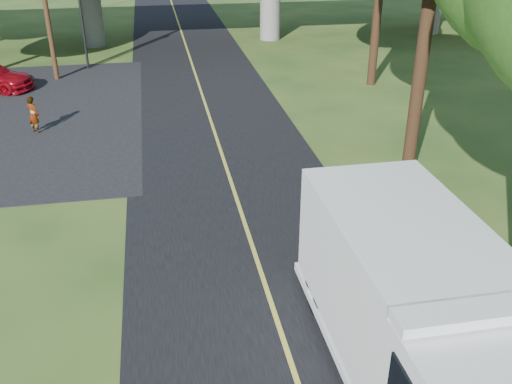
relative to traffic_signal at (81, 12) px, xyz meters
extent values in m
cube|color=black|center=(6.00, -16.00, -3.19)|extent=(7.00, 90.00, 0.02)
cube|color=gold|center=(6.00, -16.00, -3.17)|extent=(0.12, 90.00, 0.01)
cylinder|color=slate|center=(0.00, 6.00, -0.50)|extent=(1.40, 1.40, 5.40)
cylinder|color=black|center=(0.00, 0.00, -0.60)|extent=(0.14, 0.14, 5.20)
cylinder|color=#382314|center=(12.20, -17.00, 0.65)|extent=(0.44, 0.44, 7.70)
cylinder|color=#382314|center=(15.00, -6.00, 0.13)|extent=(0.44, 0.44, 6.65)
cube|color=white|center=(8.19, -25.15, -1.28)|extent=(2.78, 5.06, 2.58)
cube|color=white|center=(8.20, -25.61, -2.86)|extent=(2.79, 6.66, 0.21)
cylinder|color=black|center=(7.02, -23.67, -2.68)|extent=(0.33, 1.03, 1.03)
cylinder|color=black|center=(9.36, -23.65, -2.68)|extent=(0.33, 1.03, 1.03)
imported|color=gray|center=(-1.34, -10.27, -2.42)|extent=(0.68, 0.65, 1.56)
camera|label=1|loc=(3.66, -33.97, 5.37)|focal=40.00mm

